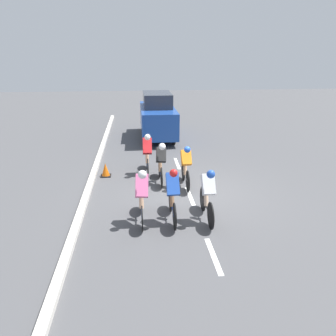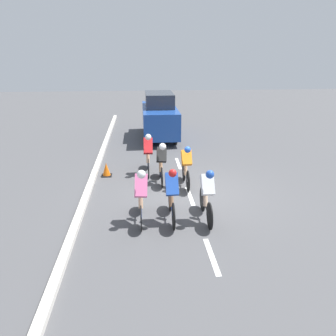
# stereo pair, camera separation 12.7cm
# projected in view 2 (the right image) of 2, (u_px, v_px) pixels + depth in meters

# --- Properties ---
(ground_plane) EXTENTS (60.00, 60.00, 0.00)m
(ground_plane) POSITION_uv_depth(u_px,v_px,m) (189.00, 193.00, 10.44)
(ground_plane) COLOR #4C4C4F
(lane_stripe_near) EXTENTS (0.12, 1.40, 0.01)m
(lane_stripe_near) POSITION_uv_depth(u_px,v_px,m) (212.00, 256.00, 7.18)
(lane_stripe_near) COLOR white
(lane_stripe_near) RESTS_ON ground
(lane_stripe_mid) EXTENTS (0.12, 1.40, 0.01)m
(lane_stripe_mid) POSITION_uv_depth(u_px,v_px,m) (190.00, 196.00, 10.19)
(lane_stripe_mid) COLOR white
(lane_stripe_mid) RESTS_ON ground
(lane_stripe_far) EXTENTS (0.12, 1.40, 0.01)m
(lane_stripe_far) POSITION_uv_depth(u_px,v_px,m) (178.00, 163.00, 13.20)
(lane_stripe_far) COLOR white
(lane_stripe_far) RESTS_ON ground
(curb) EXTENTS (0.20, 27.09, 0.14)m
(curb) POSITION_uv_depth(u_px,v_px,m) (86.00, 198.00, 9.91)
(curb) COLOR beige
(curb) RESTS_ON ground
(cyclist_pink) EXTENTS (0.36, 1.66, 1.53)m
(cyclist_pink) POSITION_uv_depth(u_px,v_px,m) (141.00, 194.00, 8.39)
(cyclist_pink) COLOR black
(cyclist_pink) RESTS_ON ground
(cyclist_red) EXTENTS (0.34, 1.71, 1.55)m
(cyclist_red) POSITION_uv_depth(u_px,v_px,m) (148.00, 152.00, 11.86)
(cyclist_red) COLOR black
(cyclist_red) RESTS_ON ground
(cyclist_black) EXTENTS (0.36, 1.64, 1.46)m
(cyclist_black) POSITION_uv_depth(u_px,v_px,m) (161.00, 161.00, 10.99)
(cyclist_black) COLOR black
(cyclist_black) RESTS_ON ground
(cyclist_orange) EXTENTS (0.32, 1.72, 1.46)m
(cyclist_orange) POSITION_uv_depth(u_px,v_px,m) (186.00, 165.00, 10.68)
(cyclist_orange) COLOR black
(cyclist_orange) RESTS_ON ground
(cyclist_white) EXTENTS (0.32, 1.71, 1.51)m
(cyclist_white) POSITION_uv_depth(u_px,v_px,m) (207.00, 193.00, 8.46)
(cyclist_white) COLOR black
(cyclist_white) RESTS_ON ground
(cyclist_blue) EXTENTS (0.33, 1.72, 1.54)m
(cyclist_blue) POSITION_uv_depth(u_px,v_px,m) (172.00, 193.00, 8.44)
(cyclist_blue) COLOR black
(cyclist_blue) RESTS_ON ground
(support_car) EXTENTS (1.70, 4.49, 2.30)m
(support_car) POSITION_uv_depth(u_px,v_px,m) (159.00, 116.00, 16.90)
(support_car) COLOR black
(support_car) RESTS_ON ground
(traffic_cone) EXTENTS (0.36, 0.36, 0.49)m
(traffic_cone) POSITION_uv_depth(u_px,v_px,m) (106.00, 170.00, 11.80)
(traffic_cone) COLOR black
(traffic_cone) RESTS_ON ground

